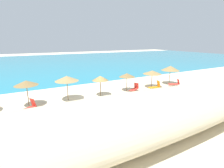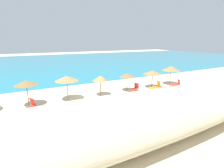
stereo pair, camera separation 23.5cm
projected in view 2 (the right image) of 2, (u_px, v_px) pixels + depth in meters
ground_plane at (99, 99)px, 19.23m from camera, size 160.00×160.00×0.00m
sea_water at (52, 62)px, 50.92m from camera, size 160.00×59.47×0.01m
dune_ridge at (98, 124)px, 10.64m from camera, size 43.07×7.48×2.72m
beach_umbrella_1 at (26, 83)px, 16.64m from camera, size 2.28×2.28×2.68m
beach_umbrella_2 at (67, 78)px, 18.29m from camera, size 2.58×2.58×2.77m
beach_umbrella_3 at (100, 78)px, 19.87m from camera, size 1.93×1.93×2.44m
beach_umbrella_4 at (127, 75)px, 21.77m from camera, size 2.07×2.07×2.37m
beach_umbrella_5 at (153, 72)px, 23.23m from camera, size 2.56×2.56×2.45m
beach_umbrella_6 at (171, 68)px, 25.04m from camera, size 2.69×2.69×2.81m
lounge_chair_0 at (30, 106)px, 15.93m from camera, size 1.45×1.25×1.14m
lounge_chair_1 at (176, 84)px, 24.32m from camera, size 1.63×1.17×1.03m
lounge_chair_2 at (156, 86)px, 22.52m from camera, size 1.69×0.94×1.24m
lounge_chair_3 at (135, 88)px, 21.93m from camera, size 1.74×1.34×1.04m
cooler_box at (101, 105)px, 16.87m from camera, size 0.55×0.68×0.31m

